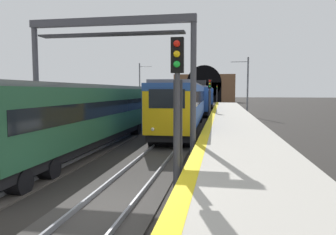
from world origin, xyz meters
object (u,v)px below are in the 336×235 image
railway_signal_near (177,103)px  railway_signal_mid (210,96)px  train_main_approaching (200,98)px  overhead_signal_gantry (111,53)px  catenary_mast_far (247,86)px  railway_signal_far (217,92)px  catenary_mast_near (140,86)px  train_adjacent_platform (157,102)px

railway_signal_near → railway_signal_mid: bearing=-180.0°
train_main_approaching → overhead_signal_gantry: bearing=-5.3°
railway_signal_mid → catenary_mast_far: bearing=148.7°
train_main_approaching → catenary_mast_far: bearing=59.1°
railway_signal_far → catenary_mast_near: 37.88m
train_main_approaching → railway_signal_mid: bearing=7.9°
train_main_approaching → railway_signal_mid: train_main_approaching is taller
train_main_approaching → railway_signal_near: bearing=1.5°
railway_signal_far → railway_signal_mid: bearing=0.0°
railway_signal_mid → catenary_mast_near: bearing=-144.3°
train_adjacent_platform → railway_signal_mid: bearing=80.4°
train_adjacent_platform → railway_signal_near: bearing=13.2°
train_adjacent_platform → railway_signal_near: (-26.67, -6.18, 0.90)m
train_adjacent_platform → railway_signal_far: 52.65m
train_main_approaching → railway_signal_near: (-36.94, -1.86, 0.70)m
train_adjacent_platform → catenary_mast_far: bearing=121.5°
catenary_mast_near → railway_signal_far: bearing=-19.6°
catenary_mast_near → train_main_approaching: bearing=-120.3°
catenary_mast_near → catenary_mast_far: bearing=-120.0°
train_main_approaching → railway_signal_mid: (-11.33, -1.86, 0.54)m
railway_signal_mid → catenary_mast_near: catenary_mast_near is taller
railway_signal_mid → catenary_mast_far: 9.03m
catenary_mast_near → catenary_mast_far: size_ratio=1.04×
train_main_approaching → railway_signal_far: bearing=176.0°
railway_signal_near → catenary_mast_near: (43.28, 12.70, 1.17)m
catenary_mast_near → railway_signal_mid: bearing=-144.3°
catenary_mast_near → railway_signal_near: bearing=-163.7°
railway_signal_mid → train_main_approaching: bearing=-170.7°
train_adjacent_platform → railway_signal_mid: railway_signal_mid is taller
railway_signal_far → catenary_mast_near: size_ratio=0.62×
railway_signal_mid → catenary_mast_far: catenary_mast_far is taller
railway_signal_near → overhead_signal_gantry: (5.28, 4.02, 2.17)m
railway_signal_near → overhead_signal_gantry: 6.98m
railway_signal_near → catenary_mast_far: (33.27, -4.65, 1.00)m
railway_signal_near → catenary_mast_near: catenary_mast_near is taller
train_adjacent_platform → catenary_mast_far: (6.60, -10.83, 1.90)m
train_main_approaching → overhead_signal_gantry: overhead_signal_gantry is taller
railway_signal_far → train_adjacent_platform: bearing=-6.7°
train_main_approaching → train_adjacent_platform: 11.14m
train_main_approaching → catenary_mast_near: size_ratio=7.27×
catenary_mast_near → catenary_mast_far: catenary_mast_near is taller
catenary_mast_far → catenary_mast_near: bearing=60.0°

